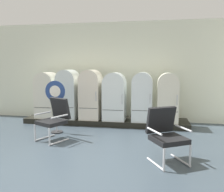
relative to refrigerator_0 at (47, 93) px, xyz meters
The scene contains 12 objects.
ground 3.61m from the refrigerator_0, 57.40° to the right, with size 12.00×10.00×0.05m, color #37434C.
back_wall 2.13m from the refrigerator_0, 21.03° to the left, with size 11.76×0.12×3.21m.
display_plinth 2.06m from the refrigerator_0, ahead, with size 5.08×0.95×0.16m, color black.
refrigerator_0 is the anchor object (origin of this frame).
refrigerator_1 0.71m from the refrigerator_0, ahead, with size 0.61×0.71×1.53m.
refrigerator_2 1.45m from the refrigerator_0, ahead, with size 0.62×0.71×1.53m.
refrigerator_3 2.20m from the refrigerator_0, ahead, with size 0.67×0.61×1.45m.
refrigerator_4 3.03m from the refrigerator_0, ahead, with size 0.59×0.65×1.46m.
refrigerator_5 3.77m from the refrigerator_0, ahead, with size 0.60×0.71×1.44m.
armchair_left 2.03m from the refrigerator_0, 59.89° to the right, with size 0.82×0.86×1.02m.
armchair_right 4.46m from the refrigerator_0, 35.89° to the right, with size 0.84×0.87×1.02m.
sign_stand 1.42m from the refrigerator_0, 55.81° to the right, with size 0.55×0.32×1.41m.
Camera 1 is at (1.47, -4.01, 1.78)m, focal length 37.36 mm.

